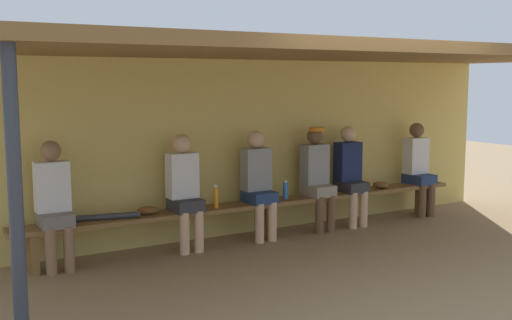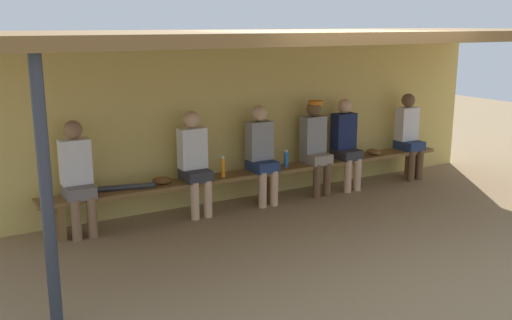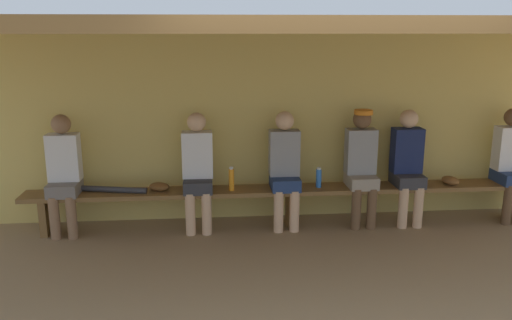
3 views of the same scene
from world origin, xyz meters
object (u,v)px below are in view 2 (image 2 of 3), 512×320
(player_near_post, at_px, (261,151))
(baseball_glove_worn, at_px, (373,152))
(player_with_sunglasses, at_px, (409,132))
(water_bottle_blue, at_px, (286,159))
(player_shirtless_tan, at_px, (194,159))
(support_post, at_px, (47,198))
(baseball_bat, at_px, (123,187))
(player_middle, at_px, (77,174))
(baseball_glove_tan, at_px, (162,180))
(water_bottle_clear, at_px, (223,167))
(player_in_blue, at_px, (346,140))
(player_in_red, at_px, (315,143))
(bench, at_px, (266,175))

(player_near_post, height_order, baseball_glove_worn, player_near_post)
(player_with_sunglasses, bearing_deg, water_bottle_blue, -179.79)
(player_shirtless_tan, distance_m, baseball_glove_worn, 2.95)
(support_post, distance_m, baseball_bat, 2.51)
(player_near_post, bearing_deg, player_middle, 180.00)
(baseball_bat, bearing_deg, baseball_glove_tan, 14.89)
(baseball_glove_worn, bearing_deg, player_shirtless_tan, -102.53)
(player_near_post, xyz_separation_m, water_bottle_clear, (-0.61, -0.05, -0.14))
(player_in_blue, bearing_deg, player_with_sunglasses, 0.00)
(player_with_sunglasses, relative_size, water_bottle_blue, 5.67)
(player_in_blue, height_order, player_with_sunglasses, same)
(support_post, bearing_deg, player_shirtless_tan, 44.07)
(baseball_glove_tan, xyz_separation_m, baseball_bat, (-0.51, -0.02, -0.01))
(player_middle, distance_m, player_in_red, 3.33)
(water_bottle_clear, bearing_deg, player_shirtless_tan, 172.22)
(support_post, height_order, baseball_glove_worn, support_post)
(baseball_glove_worn, bearing_deg, water_bottle_clear, -101.46)
(baseball_bat, bearing_deg, player_in_red, 12.36)
(player_with_sunglasses, bearing_deg, baseball_glove_worn, -178.06)
(support_post, relative_size, baseball_glove_tan, 9.17)
(support_post, xyz_separation_m, water_bottle_clear, (2.55, 2.05, -0.51))
(bench, distance_m, player_in_blue, 1.41)
(player_in_blue, distance_m, baseball_bat, 3.37)
(bench, distance_m, player_with_sunglasses, 2.64)
(player_in_blue, xyz_separation_m, baseball_glove_worn, (0.52, -0.02, -0.22))
(player_shirtless_tan, distance_m, water_bottle_blue, 1.39)
(player_in_red, height_order, player_near_post, player_in_red)
(bench, xyz_separation_m, baseball_glove_tan, (-1.49, 0.02, 0.12))
(support_post, height_order, player_with_sunglasses, support_post)
(player_in_blue, relative_size, baseball_glove_worn, 5.56)
(player_in_red, distance_m, player_near_post, 0.89)
(player_shirtless_tan, height_order, player_near_post, same)
(baseball_glove_worn, xyz_separation_m, baseball_glove_tan, (-3.38, 0.04, 0.00))
(player_shirtless_tan, xyz_separation_m, player_in_red, (1.87, 0.00, 0.02))
(player_in_red, distance_m, baseball_glove_tan, 2.32)
(water_bottle_blue, bearing_deg, player_in_blue, 0.45)
(player_with_sunglasses, height_order, water_bottle_blue, player_with_sunglasses)
(player_shirtless_tan, height_order, baseball_glove_worn, player_shirtless_tan)
(bench, height_order, player_with_sunglasses, player_with_sunglasses)
(player_near_post, xyz_separation_m, water_bottle_blue, (0.39, -0.01, -0.16))
(support_post, bearing_deg, bench, 33.04)
(player_middle, bearing_deg, baseball_bat, -0.34)
(support_post, distance_m, player_middle, 2.25)
(player_shirtless_tan, distance_m, player_in_red, 1.87)
(player_middle, bearing_deg, player_shirtless_tan, 0.00)
(player_middle, distance_m, baseball_bat, 0.57)
(player_in_blue, bearing_deg, player_in_red, 179.95)
(player_near_post, bearing_deg, player_with_sunglasses, 0.00)
(baseball_glove_worn, distance_m, baseball_glove_tan, 3.38)
(baseball_glove_tan, bearing_deg, baseball_bat, -154.17)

